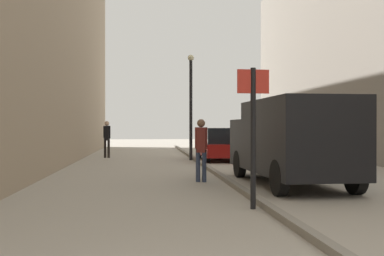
% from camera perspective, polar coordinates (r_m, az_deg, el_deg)
% --- Properties ---
extents(ground_plane, '(80.00, 80.00, 0.00)m').
position_cam_1_polar(ground_plane, '(14.25, -3.29, -5.93)').
color(ground_plane, '#A8A093').
extents(kerb_strip, '(0.16, 40.00, 0.12)m').
position_cam_1_polar(kerb_strip, '(14.40, 3.03, -5.62)').
color(kerb_strip, gray).
rests_on(kerb_strip, ground_plane).
extents(pedestrian_main_foreground, '(0.34, 0.23, 1.72)m').
position_cam_1_polar(pedestrian_main_foreground, '(12.43, 1.15, -2.23)').
color(pedestrian_main_foreground, '#2D3851').
rests_on(pedestrian_main_foreground, ground_plane).
extents(pedestrian_mid_block, '(0.35, 0.24, 1.78)m').
position_cam_1_polar(pedestrian_mid_block, '(22.39, -10.64, -1.06)').
color(pedestrian_mid_block, black).
rests_on(pedestrian_mid_block, ground_plane).
extents(delivery_van, '(2.10, 5.38, 2.19)m').
position_cam_1_polar(delivery_van, '(12.08, 12.15, -1.38)').
color(delivery_van, black).
rests_on(delivery_van, ground_plane).
extents(parked_car, '(1.84, 4.20, 1.45)m').
position_cam_1_polar(parked_car, '(20.61, 3.61, -2.05)').
color(parked_car, maroon).
rests_on(parked_car, ground_plane).
extents(street_sign_post, '(0.60, 0.10, 2.60)m').
position_cam_1_polar(street_sign_post, '(8.43, 7.68, 0.36)').
color(street_sign_post, black).
rests_on(street_sign_post, ground_plane).
extents(lamp_post, '(0.28, 0.28, 4.76)m').
position_cam_1_polar(lamp_post, '(20.51, -0.14, 3.56)').
color(lamp_post, black).
rests_on(lamp_post, ground_plane).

